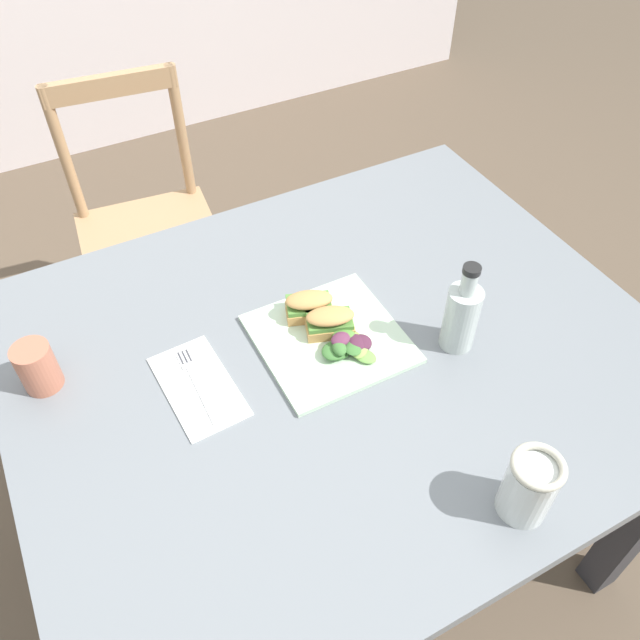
{
  "coord_description": "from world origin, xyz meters",
  "views": [
    {
      "loc": [
        -0.32,
        -0.73,
        1.67
      ],
      "look_at": [
        0.08,
        0.03,
        0.76
      ],
      "focal_mm": 36.11,
      "sensor_mm": 36.0,
      "label": 1
    }
  ],
  "objects_px": {
    "fork_on_napkin": "(195,379)",
    "sandwich_half_front": "(330,321)",
    "plate_lunch": "(330,339)",
    "sandwich_half_back": "(309,305)",
    "chair_wooden_far": "(147,229)",
    "cup_extra_side": "(37,367)",
    "bottle_cold_brew": "(461,319)",
    "mason_jar_iced_tea": "(528,488)",
    "dining_table": "(337,387)"
  },
  "relations": [
    {
      "from": "fork_on_napkin",
      "to": "sandwich_half_front",
      "type": "bearing_deg",
      "value": -2.78
    },
    {
      "from": "plate_lunch",
      "to": "sandwich_half_back",
      "type": "distance_m",
      "value": 0.08
    },
    {
      "from": "chair_wooden_far",
      "to": "cup_extra_side",
      "type": "distance_m",
      "value": 0.88
    },
    {
      "from": "bottle_cold_brew",
      "to": "fork_on_napkin",
      "type": "bearing_deg",
      "value": 163.16
    },
    {
      "from": "plate_lunch",
      "to": "cup_extra_side",
      "type": "distance_m",
      "value": 0.53
    },
    {
      "from": "chair_wooden_far",
      "to": "sandwich_half_back",
      "type": "xyz_separation_m",
      "value": [
        0.14,
        -0.81,
        0.33
      ]
    },
    {
      "from": "fork_on_napkin",
      "to": "cup_extra_side",
      "type": "distance_m",
      "value": 0.28
    },
    {
      "from": "bottle_cold_brew",
      "to": "mason_jar_iced_tea",
      "type": "height_order",
      "value": "bottle_cold_brew"
    },
    {
      "from": "dining_table",
      "to": "fork_on_napkin",
      "type": "distance_m",
      "value": 0.3
    },
    {
      "from": "mason_jar_iced_tea",
      "to": "dining_table",
      "type": "bearing_deg",
      "value": 103.05
    },
    {
      "from": "fork_on_napkin",
      "to": "bottle_cold_brew",
      "type": "bearing_deg",
      "value": -16.84
    },
    {
      "from": "bottle_cold_brew",
      "to": "cup_extra_side",
      "type": "bearing_deg",
      "value": 159.64
    },
    {
      "from": "mason_jar_iced_tea",
      "to": "cup_extra_side",
      "type": "xyz_separation_m",
      "value": [
        -0.61,
        0.59,
        -0.01
      ]
    },
    {
      "from": "chair_wooden_far",
      "to": "mason_jar_iced_tea",
      "type": "relative_size",
      "value": 6.89
    },
    {
      "from": "mason_jar_iced_tea",
      "to": "fork_on_napkin",
      "type": "bearing_deg",
      "value": 127.6
    },
    {
      "from": "dining_table",
      "to": "mason_jar_iced_tea",
      "type": "relative_size",
      "value": 9.64
    },
    {
      "from": "chair_wooden_far",
      "to": "plate_lunch",
      "type": "relative_size",
      "value": 3.24
    },
    {
      "from": "plate_lunch",
      "to": "fork_on_napkin",
      "type": "relative_size",
      "value": 1.45
    },
    {
      "from": "sandwich_half_back",
      "to": "bottle_cold_brew",
      "type": "height_order",
      "value": "bottle_cold_brew"
    },
    {
      "from": "sandwich_half_back",
      "to": "cup_extra_side",
      "type": "bearing_deg",
      "value": 171.03
    },
    {
      "from": "mason_jar_iced_tea",
      "to": "chair_wooden_far",
      "type": "bearing_deg",
      "value": 100.5
    },
    {
      "from": "plate_lunch",
      "to": "mason_jar_iced_tea",
      "type": "relative_size",
      "value": 2.13
    },
    {
      "from": "sandwich_half_back",
      "to": "cup_extra_side",
      "type": "relative_size",
      "value": 1.1
    },
    {
      "from": "dining_table",
      "to": "plate_lunch",
      "type": "xyz_separation_m",
      "value": [
        -0.0,
        0.03,
        0.12
      ]
    },
    {
      "from": "dining_table",
      "to": "sandwich_half_back",
      "type": "height_order",
      "value": "sandwich_half_back"
    },
    {
      "from": "mason_jar_iced_tea",
      "to": "bottle_cold_brew",
      "type": "bearing_deg",
      "value": 70.85
    },
    {
      "from": "sandwich_half_back",
      "to": "sandwich_half_front",
      "type": "bearing_deg",
      "value": -75.08
    },
    {
      "from": "chair_wooden_far",
      "to": "bottle_cold_brew",
      "type": "bearing_deg",
      "value": -70.24
    },
    {
      "from": "chair_wooden_far",
      "to": "mason_jar_iced_tea",
      "type": "xyz_separation_m",
      "value": [
        0.25,
        -1.33,
        0.35
      ]
    },
    {
      "from": "fork_on_napkin",
      "to": "bottle_cold_brew",
      "type": "xyz_separation_m",
      "value": [
        0.48,
        -0.14,
        0.06
      ]
    },
    {
      "from": "bottle_cold_brew",
      "to": "mason_jar_iced_tea",
      "type": "relative_size",
      "value": 1.55
    },
    {
      "from": "dining_table",
      "to": "bottle_cold_brew",
      "type": "bearing_deg",
      "value": -22.8
    },
    {
      "from": "plate_lunch",
      "to": "fork_on_napkin",
      "type": "distance_m",
      "value": 0.27
    },
    {
      "from": "sandwich_half_front",
      "to": "cup_extra_side",
      "type": "bearing_deg",
      "value": 165.18
    },
    {
      "from": "sandwich_half_back",
      "to": "mason_jar_iced_tea",
      "type": "distance_m",
      "value": 0.53
    },
    {
      "from": "sandwich_half_back",
      "to": "fork_on_napkin",
      "type": "bearing_deg",
      "value": -170.21
    },
    {
      "from": "fork_on_napkin",
      "to": "cup_extra_side",
      "type": "xyz_separation_m",
      "value": [
        -0.24,
        0.12,
        0.04
      ]
    },
    {
      "from": "bottle_cold_brew",
      "to": "cup_extra_side",
      "type": "distance_m",
      "value": 0.77
    },
    {
      "from": "plate_lunch",
      "to": "bottle_cold_brew",
      "type": "xyz_separation_m",
      "value": [
        0.21,
        -0.12,
        0.06
      ]
    },
    {
      "from": "sandwich_half_back",
      "to": "fork_on_napkin",
      "type": "height_order",
      "value": "sandwich_half_back"
    },
    {
      "from": "dining_table",
      "to": "mason_jar_iced_tea",
      "type": "distance_m",
      "value": 0.46
    },
    {
      "from": "sandwich_half_front",
      "to": "fork_on_napkin",
      "type": "xyz_separation_m",
      "value": [
        -0.27,
        0.01,
        -0.03
      ]
    },
    {
      "from": "sandwich_half_front",
      "to": "mason_jar_iced_tea",
      "type": "distance_m",
      "value": 0.47
    },
    {
      "from": "sandwich_half_front",
      "to": "fork_on_napkin",
      "type": "height_order",
      "value": "sandwich_half_front"
    },
    {
      "from": "bottle_cold_brew",
      "to": "cup_extra_side",
      "type": "xyz_separation_m",
      "value": [
        -0.72,
        0.27,
        -0.02
      ]
    },
    {
      "from": "plate_lunch",
      "to": "cup_extra_side",
      "type": "bearing_deg",
      "value": 163.66
    },
    {
      "from": "sandwich_half_front",
      "to": "sandwich_half_back",
      "type": "distance_m",
      "value": 0.06
    },
    {
      "from": "sandwich_half_back",
      "to": "mason_jar_iced_tea",
      "type": "relative_size",
      "value": 0.82
    },
    {
      "from": "mason_jar_iced_tea",
      "to": "cup_extra_side",
      "type": "bearing_deg",
      "value": 135.62
    },
    {
      "from": "sandwich_half_back",
      "to": "cup_extra_side",
      "type": "xyz_separation_m",
      "value": [
        -0.5,
        0.08,
        0.01
      ]
    }
  ]
}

